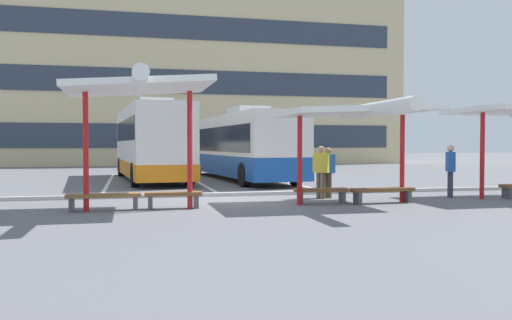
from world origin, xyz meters
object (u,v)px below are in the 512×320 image
coach_bus_1 (239,148)px  waiting_shelter_2 (356,113)px  bench_2 (104,198)px  bench_4 (321,192)px  waiting_passenger_0 (450,167)px  waiting_shelter_1 (139,89)px  waiting_passenger_2 (328,169)px  waiting_passenger_3 (321,168)px  bench_3 (173,196)px  bench_5 (383,192)px  coach_bus_0 (151,143)px

coach_bus_1 → waiting_shelter_2: coach_bus_1 is taller
bench_2 → bench_4: size_ratio=1.19×
bench_2 → waiting_passenger_0: bearing=5.4°
bench_2 → waiting_shelter_2: waiting_shelter_2 is taller
coach_bus_1 → bench_4: bearing=-89.0°
bench_2 → waiting_passenger_0: size_ratio=1.11×
waiting_shelter_1 → waiting_shelter_2: size_ratio=0.91×
waiting_shelter_2 → waiting_passenger_2: waiting_shelter_2 is taller
coach_bus_1 → waiting_passenger_2: (1.00, -9.61, -0.63)m
waiting_shelter_2 → waiting_passenger_3: bearing=102.4°
waiting_passenger_0 → bench_4: bearing=-170.7°
bench_3 → bench_5: (6.09, -0.09, 0.01)m
waiting_passenger_0 → waiting_passenger_3: waiting_passenger_0 is taller
coach_bus_0 → waiting_passenger_3: size_ratio=6.64×
waiting_shelter_1 → bench_3: bearing=24.2°
coach_bus_1 → bench_5: coach_bus_1 is taller
bench_3 → bench_5: same height
bench_4 → waiting_passenger_0: 4.86m
waiting_passenger_2 → coach_bus_1: bearing=95.9°
waiting_passenger_2 → waiting_passenger_3: bearing=-148.3°
bench_3 → waiting_passenger_0: size_ratio=0.89×
bench_3 → bench_4: (4.29, 0.22, 0.00)m
waiting_passenger_0 → bench_3: bearing=-173.7°
bench_3 → waiting_shelter_2: size_ratio=0.29×
bench_3 → coach_bus_1: bearing=70.2°
bench_3 → bench_2: bearing=-179.3°
bench_4 → bench_5: size_ratio=0.81×
waiting_passenger_0 → waiting_passenger_3: bearing=172.0°
waiting_shelter_2 → bench_4: bearing=154.0°
coach_bus_1 → waiting_passenger_0: (4.94, -10.39, -0.58)m
bench_2 → waiting_passenger_3: bearing=13.8°
bench_2 → bench_5: same height
bench_2 → waiting_passenger_2: waiting_passenger_2 is taller
bench_5 → waiting_passenger_2: (-0.99, 1.88, 0.60)m
bench_5 → bench_2: bearing=179.5°
coach_bus_1 → waiting_shelter_1: 12.91m
waiting_passenger_0 → waiting_passenger_2: size_ratio=1.05×
waiting_passenger_3 → bench_2: bearing=-166.2°
waiting_passenger_2 → bench_4: bearing=-117.3°
coach_bus_0 → bench_5: bearing=-61.7°
waiting_shelter_1 → bench_3: size_ratio=3.11×
coach_bus_0 → waiting_passenger_3: 11.16m
coach_bus_1 → bench_3: size_ratio=8.23×
bench_3 → bench_4: bearing=2.9°
waiting_shelter_2 → waiting_passenger_0: (3.85, 1.22, -1.64)m
coach_bus_1 → bench_3: (-4.11, -11.39, -1.24)m
coach_bus_0 → waiting_passenger_3: coach_bus_0 is taller
waiting_passenger_0 → waiting_passenger_2: 4.02m
bench_2 → waiting_passenger_3: waiting_passenger_3 is taller
waiting_shelter_1 → bench_4: (5.19, 0.63, -2.82)m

